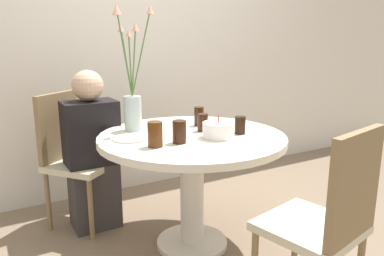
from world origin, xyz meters
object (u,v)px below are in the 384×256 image
(side_plate, at_px, (130,138))
(drink_glass_3, at_px, (199,116))
(chair_right_flank, at_px, (328,216))
(flower_vase, at_px, (132,96))
(drink_glass_2, at_px, (203,122))
(drink_glass_0, at_px, (155,134))
(chair_far_back, at_px, (72,152))
(drink_glass_4, at_px, (240,125))
(drink_glass_1, at_px, (179,132))
(person_guest, at_px, (92,156))
(birthday_cake, at_px, (218,130))

(side_plate, height_order, drink_glass_3, drink_glass_3)
(chair_right_flank, xyz_separation_m, drink_glass_3, (-0.02, 1.04, 0.26))
(flower_vase, distance_m, drink_glass_3, 0.45)
(drink_glass_2, bearing_deg, drink_glass_0, -156.23)
(flower_vase, height_order, side_plate, flower_vase)
(chair_far_back, height_order, drink_glass_4, chair_far_back)
(drink_glass_1, xyz_separation_m, person_guest, (-0.30, 0.68, -0.27))
(chair_right_flank, distance_m, flower_vase, 1.28)
(chair_right_flank, distance_m, side_plate, 1.10)
(drink_glass_4, bearing_deg, birthday_cake, -176.23)
(flower_vase, height_order, person_guest, flower_vase)
(flower_vase, distance_m, drink_glass_2, 0.45)
(drink_glass_0, distance_m, person_guest, 0.75)
(drink_glass_3, relative_size, drink_glass_4, 1.17)
(side_plate, bearing_deg, drink_glass_3, 11.88)
(side_plate, relative_size, drink_glass_1, 1.65)
(drink_glass_1, height_order, drink_glass_3, same)
(chair_right_flank, xyz_separation_m, birthday_cake, (-0.09, 0.72, 0.24))
(drink_glass_4, bearing_deg, drink_glass_1, -179.94)
(chair_far_back, distance_m, side_plate, 0.66)
(drink_glass_0, bearing_deg, person_guest, 103.00)
(chair_far_back, relative_size, side_plate, 4.49)
(drink_glass_1, distance_m, drink_glass_4, 0.41)
(drink_glass_0, height_order, drink_glass_3, drink_glass_0)
(drink_glass_3, bearing_deg, chair_right_flank, -88.64)
(drink_glass_3, height_order, drink_glass_4, drink_glass_3)
(birthday_cake, xyz_separation_m, drink_glass_2, (0.01, 0.18, 0.01))
(chair_far_back, distance_m, drink_glass_2, 0.94)
(chair_far_back, distance_m, drink_glass_4, 1.17)
(chair_right_flank, xyz_separation_m, person_guest, (-0.63, 1.41, -0.01))
(chair_far_back, height_order, birthday_cake, chair_far_back)
(flower_vase, bearing_deg, drink_glass_0, -94.80)
(drink_glass_2, xyz_separation_m, drink_glass_4, (0.15, -0.17, -0.00))
(person_guest, bearing_deg, side_plate, -78.37)
(chair_far_back, distance_m, flower_vase, 0.65)
(drink_glass_0, relative_size, drink_glass_3, 1.09)
(drink_glass_2, distance_m, person_guest, 0.80)
(drink_glass_3, distance_m, drink_glass_4, 0.33)
(flower_vase, distance_m, drink_glass_1, 0.44)
(flower_vase, bearing_deg, drink_glass_1, -74.52)
(chair_right_flank, xyz_separation_m, flower_vase, (-0.44, 1.13, 0.41))
(drink_glass_0, height_order, drink_glass_4, drink_glass_0)
(drink_glass_4, relative_size, person_guest, 0.10)
(birthday_cake, height_order, flower_vase, flower_vase)
(chair_far_back, xyz_separation_m, birthday_cake, (0.65, -0.81, 0.24))
(chair_right_flank, bearing_deg, birthday_cake, -95.05)
(birthday_cake, bearing_deg, drink_glass_1, 177.61)
(birthday_cake, xyz_separation_m, side_plate, (-0.45, 0.21, -0.04))
(chair_far_back, xyz_separation_m, drink_glass_2, (0.65, -0.63, 0.25))
(drink_glass_1, bearing_deg, chair_far_back, 116.57)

